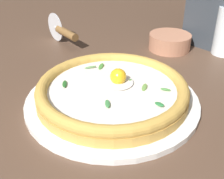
# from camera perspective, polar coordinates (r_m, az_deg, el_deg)

# --- Properties ---
(ground_plane) EXTENTS (2.40, 2.40, 0.03)m
(ground_plane) POSITION_cam_1_polar(r_m,az_deg,el_deg) (0.59, -1.20, -4.93)
(ground_plane) COLOR brown
(ground_plane) RESTS_ON ground
(pizza_plate) EXTENTS (0.35, 0.35, 0.01)m
(pizza_plate) POSITION_cam_1_polar(r_m,az_deg,el_deg) (0.59, 0.00, -2.16)
(pizza_plate) COLOR white
(pizza_plate) RESTS_ON ground
(pizza) EXTENTS (0.30, 0.30, 0.06)m
(pizza) POSITION_cam_1_polar(r_m,az_deg,el_deg) (0.58, 0.02, -0.09)
(pizza) COLOR gold
(pizza) RESTS_ON pizza_plate
(side_bowl) EXTENTS (0.12, 0.12, 0.04)m
(side_bowl) POSITION_cam_1_polar(r_m,az_deg,el_deg) (0.85, 11.31, 9.23)
(side_bowl) COLOR #B7785A
(side_bowl) RESTS_ON ground
(pizza_cutter) EXTENTS (0.06, 0.15, 0.08)m
(pizza_cutter) POSITION_cam_1_polar(r_m,az_deg,el_deg) (0.87, -9.68, 11.29)
(pizza_cutter) COLOR silver
(pizza_cutter) RESTS_ON ground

